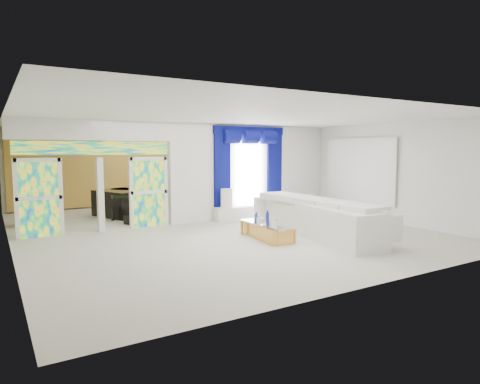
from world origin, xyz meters
TOP-DOWN VIEW (x-y plane):
  - floor at (0.00, 0.00)m, footprint 12.00×12.00m
  - dividing_wall at (2.15, 1.00)m, footprint 5.70×0.18m
  - dividing_header at (-2.85, 1.00)m, footprint 4.30×0.18m
  - stained_panel_left at (-4.28, 1.00)m, footprint 0.95×0.04m
  - stained_panel_right at (-1.42, 1.00)m, footprint 0.95×0.04m
  - stained_transom at (-2.85, 1.00)m, footprint 4.00×0.05m
  - window_pane at (1.90, 0.90)m, footprint 1.00×0.02m
  - blue_drape_left at (0.90, 0.87)m, footprint 0.55×0.10m
  - blue_drape_right at (2.90, 0.87)m, footprint 0.55×0.10m
  - blue_pelmet at (1.90, 0.87)m, footprint 2.60×0.12m
  - wall_mirror at (4.94, -1.00)m, footprint 0.04×2.70m
  - gold_curtains at (0.00, 5.90)m, footprint 9.70×0.12m
  - white_sofa at (1.86, -2.44)m, footprint 1.61×4.50m
  - coffee_table at (0.51, -2.14)m, footprint 0.81×1.74m
  - console_table at (1.21, 0.60)m, footprint 1.33×0.54m
  - table_lamp at (0.91, 0.60)m, footprint 0.36×0.36m
  - armchair at (3.50, 0.55)m, footprint 1.15×1.26m
  - grand_piano at (-1.52, 3.37)m, footprint 1.81×2.05m
  - piano_bench at (-1.52, 1.77)m, footprint 0.87×0.57m
  - tv_console at (-4.44, 3.03)m, footprint 0.57×0.52m
  - chandelier at (-2.30, 3.40)m, footprint 0.60×0.60m
  - decanters at (0.51, -2.04)m, footprint 0.17×0.90m

SIDE VIEW (x-z plane):
  - floor at x=0.00m, z-range 0.00..0.00m
  - piano_bench at x=-1.52m, z-range 0.00..0.27m
  - coffee_table at x=0.51m, z-range 0.00..0.37m
  - console_table at x=1.21m, z-range 0.00..0.43m
  - armchair at x=3.50m, z-range 0.00..0.73m
  - tv_console at x=-4.44m, z-range 0.00..0.80m
  - white_sofa at x=1.86m, z-range 0.00..0.84m
  - grand_piano at x=-1.52m, z-range 0.00..0.86m
  - decanters at x=0.51m, z-range 0.32..0.61m
  - table_lamp at x=0.91m, z-range 0.43..1.01m
  - stained_panel_left at x=-4.28m, z-range 0.00..2.00m
  - stained_panel_right at x=-1.42m, z-range 0.00..2.00m
  - blue_drape_left at x=0.90m, z-range 0.00..2.80m
  - blue_drape_right at x=2.90m, z-range 0.00..2.80m
  - window_pane at x=1.90m, z-range 0.30..2.60m
  - dividing_wall at x=2.15m, z-range 0.00..3.00m
  - gold_curtains at x=0.00m, z-range 0.05..2.95m
  - wall_mirror at x=4.94m, z-range 0.60..2.50m
  - stained_transom at x=-2.85m, z-range 2.08..2.42m
  - chandelier at x=-2.30m, z-range 2.35..2.95m
  - dividing_header at x=-2.85m, z-range 2.45..3.00m
  - blue_pelmet at x=1.90m, z-range 2.69..2.94m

